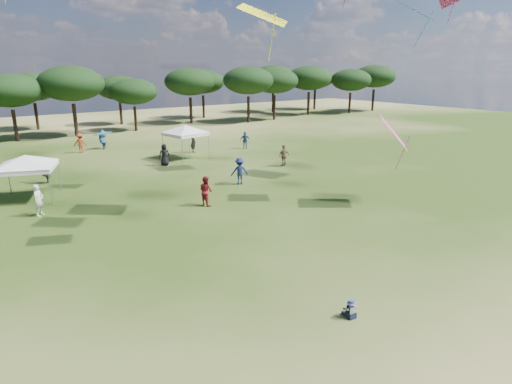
% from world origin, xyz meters
% --- Properties ---
extents(ground, '(140.00, 140.00, 0.00)m').
position_xyz_m(ground, '(0.00, 0.00, 0.00)').
color(ground, '#324916').
rests_on(ground, ground).
extents(tree_line, '(108.78, 17.63, 7.77)m').
position_xyz_m(tree_line, '(2.39, 47.41, 5.42)').
color(tree_line, black).
rests_on(tree_line, ground).
extents(tent_left, '(5.60, 5.60, 2.91)m').
position_xyz_m(tent_left, '(-5.17, 21.30, 2.48)').
color(tent_left, gray).
rests_on(tent_left, ground).
extents(tent_right, '(5.76, 5.76, 3.10)m').
position_xyz_m(tent_right, '(7.47, 26.23, 2.68)').
color(tent_right, gray).
rests_on(tent_right, ground).
extents(toddler, '(0.42, 0.45, 0.59)m').
position_xyz_m(toddler, '(0.48, 1.93, 0.26)').
color(toddler, black).
rests_on(toddler, ground).
extents(festival_crowd, '(29.85, 21.75, 1.91)m').
position_xyz_m(festival_crowd, '(-0.53, 25.69, 0.86)').
color(festival_crowd, '#28282C').
rests_on(festival_crowd, ground).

